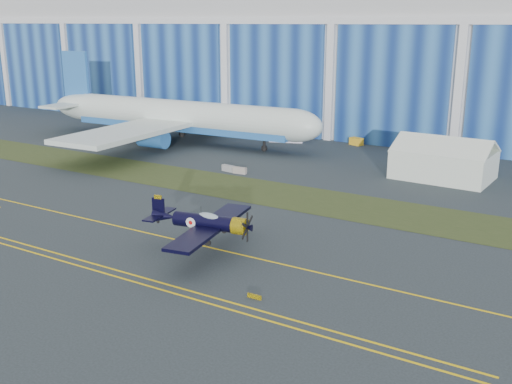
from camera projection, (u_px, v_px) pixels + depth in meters
The scene contains 14 objects.
ground at pixel (142, 212), 66.68m from camera, with size 260.00×260.00×0.00m, color #2E373B.
grass_median at pixel (215, 184), 78.18m from camera, with size 260.00×10.00×0.02m, color #475128.
hangar at pixel (377, 49), 121.56m from camera, with size 220.00×45.70×30.00m.
taxiway_centreline at pixel (110, 224), 62.57m from camera, with size 200.00×0.20×0.02m, color yellow.
edge_line_near at pixel (35, 253), 54.77m from camera, with size 80.00×0.20×0.02m, color yellow.
edge_line_far at pixel (44, 250), 55.59m from camera, with size 80.00×0.20×0.02m, color yellow.
guard_board_right at pixel (254, 296), 45.78m from camera, with size 1.20×0.15×0.35m, color yellow.
warbird at pixel (204, 222), 54.12m from camera, with size 13.32×15.18×3.98m.
jetliner at pixel (179, 82), 102.55m from camera, with size 62.15×53.58×20.79m.
tent at pixel (444, 157), 80.30m from camera, with size 12.97×9.78×5.83m.
shipping_container at pixel (287, 134), 105.41m from camera, with size 5.89×2.36×2.55m, color white.
tug at pixel (356, 141), 102.64m from camera, with size 2.16×1.35×1.26m, color yellow.
barrier_a at pixel (228, 168), 84.57m from camera, with size 2.00×0.60×0.90m, color #969798.
barrier_b at pixel (240, 170), 83.37m from camera, with size 2.00×0.60×0.90m, color #9E958E.
Camera 1 is at (43.84, -47.68, 20.44)m, focal length 42.00 mm.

